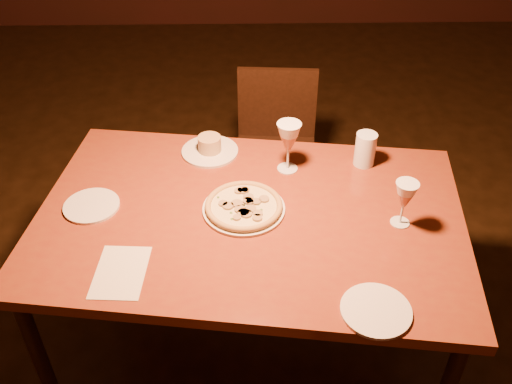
{
  "coord_description": "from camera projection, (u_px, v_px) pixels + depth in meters",
  "views": [
    {
      "loc": [
        -0.09,
        -1.69,
        2.08
      ],
      "look_at": [
        -0.05,
        -0.13,
        0.85
      ],
      "focal_mm": 40.0,
      "sensor_mm": 36.0,
      "label": 1
    }
  ],
  "objects": [
    {
      "name": "side_plate_near",
      "position": [
        376.0,
        310.0,
        1.64
      ],
      "size": [
        0.21,
        0.21,
        0.01
      ],
      "primitive_type": "cylinder",
      "color": "silver",
      "rests_on": "dining_table"
    },
    {
      "name": "wine_glass_right",
      "position": [
        404.0,
        204.0,
        1.89
      ],
      "size": [
        0.08,
        0.08,
        0.17
      ],
      "primitive_type": null,
      "color": "#AC6448",
      "rests_on": "dining_table"
    },
    {
      "name": "menu_card",
      "position": [
        121.0,
        272.0,
        1.76
      ],
      "size": [
        0.17,
        0.24,
        0.0
      ],
      "primitive_type": "cube",
      "rotation": [
        0.0,
        0.0,
        -0.06
      ],
      "color": "beige",
      "rests_on": "dining_table"
    },
    {
      "name": "side_plate_left",
      "position": [
        92.0,
        206.0,
        2.01
      ],
      "size": [
        0.2,
        0.2,
        0.01
      ],
      "primitive_type": "cylinder",
      "color": "silver",
      "rests_on": "dining_table"
    },
    {
      "name": "floor",
      "position": [
        267.0,
        319.0,
        2.62
      ],
      "size": [
        7.0,
        7.0,
        0.0
      ],
      "primitive_type": "plane",
      "color": "#311E10",
      "rests_on": "ground"
    },
    {
      "name": "pizza_plate",
      "position": [
        244.0,
        206.0,
        1.99
      ],
      "size": [
        0.29,
        0.29,
        0.03
      ],
      "color": "silver",
      "rests_on": "dining_table"
    },
    {
      "name": "wine_glass_far",
      "position": [
        288.0,
        147.0,
        2.13
      ],
      "size": [
        0.09,
        0.09,
        0.2
      ],
      "primitive_type": null,
      "color": "#AC6448",
      "rests_on": "dining_table"
    },
    {
      "name": "water_tumbler",
      "position": [
        365.0,
        149.0,
        2.18
      ],
      "size": [
        0.08,
        0.08,
        0.13
      ],
      "primitive_type": "cylinder",
      "color": "silver",
      "rests_on": "dining_table"
    },
    {
      "name": "dining_table",
      "position": [
        250.0,
        229.0,
        2.03
      ],
      "size": [
        1.59,
        1.14,
        0.79
      ],
      "rotation": [
        0.0,
        0.0,
        -0.13
      ],
      "color": "brown",
      "rests_on": "floor"
    },
    {
      "name": "ramekin_saucer",
      "position": [
        210.0,
        147.0,
        2.27
      ],
      "size": [
        0.23,
        0.23,
        0.07
      ],
      "color": "silver",
      "rests_on": "dining_table"
    },
    {
      "name": "chair_far",
      "position": [
        276.0,
        144.0,
        2.91
      ],
      "size": [
        0.43,
        0.43,
        0.83
      ],
      "rotation": [
        0.0,
        0.0,
        -0.07
      ],
      "color": "black",
      "rests_on": "floor"
    }
  ]
}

